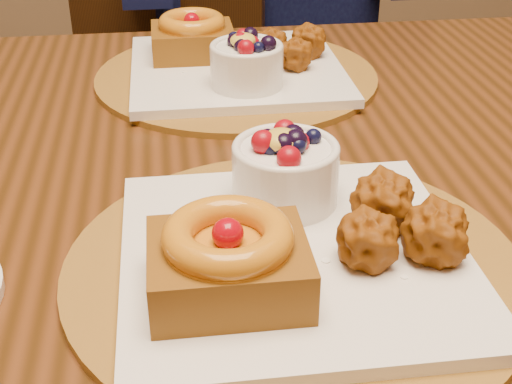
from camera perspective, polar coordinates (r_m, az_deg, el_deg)
The scene contains 4 objects.
dining_table at distance 0.82m, azimuth 0.17°, elevation -1.55°, with size 1.60×0.90×0.76m.
place_setting_near at distance 0.58m, azimuth 2.69°, elevation -3.73°, with size 0.38×0.38×0.09m.
place_setting_far at distance 0.97m, azimuth -1.73°, elevation 10.32°, with size 0.38×0.38×0.09m.
chair_far at distance 1.44m, azimuth -7.94°, elevation 2.42°, with size 0.50×0.50×0.80m.
Camera 1 is at (-0.08, -0.57, 1.11)m, focal length 50.00 mm.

